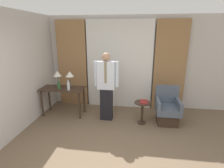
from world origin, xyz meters
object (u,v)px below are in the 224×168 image
at_px(bottle_near_edge, 59,86).
at_px(bottle_by_lamp, 68,86).
at_px(table_lamp_left, 57,75).
at_px(side_table, 142,109).
at_px(desk, 63,92).
at_px(armchair, 167,110).
at_px(table_lamp_right, 70,75).
at_px(book, 144,102).
at_px(person, 106,85).

relative_size(bottle_near_edge, bottle_by_lamp, 0.80).
xyz_separation_m(bottle_near_edge, bottle_by_lamp, (0.28, -0.05, 0.02)).
xyz_separation_m(table_lamp_left, side_table, (2.33, -0.37, -0.71)).
height_order(desk, table_lamp_left, table_lamp_left).
bearing_deg(bottle_by_lamp, bottle_near_edge, 169.39).
height_order(bottle_near_edge, bottle_by_lamp, bottle_by_lamp).
xyz_separation_m(armchair, side_table, (-0.63, -0.16, 0.05)).
distance_m(table_lamp_left, bottle_near_edge, 0.35).
distance_m(table_lamp_right, armchair, 2.73).
height_order(table_lamp_right, book, table_lamp_right).
relative_size(bottle_by_lamp, person, 0.15).
bearing_deg(bottle_by_lamp, armchair, 1.47).
bearing_deg(book, desk, 174.01).
bearing_deg(armchair, bottle_by_lamp, -178.53).
bearing_deg(book, side_table, 179.41).
height_order(table_lamp_left, person, person).
bearing_deg(bottle_by_lamp, table_lamp_right, 101.32).
relative_size(bottle_by_lamp, book, 1.05).
bearing_deg(bottle_near_edge, bottle_by_lamp, -10.61).
bearing_deg(table_lamp_right, person, -14.51).
distance_m(table_lamp_right, bottle_by_lamp, 0.35).
height_order(table_lamp_left, bottle_near_edge, table_lamp_left).
bearing_deg(desk, bottle_by_lamp, -30.83).
bearing_deg(person, bottle_by_lamp, -179.96).
bearing_deg(armchair, side_table, -166.09).
bearing_deg(table_lamp_right, side_table, -10.46).
distance_m(desk, side_table, 2.18).
bearing_deg(table_lamp_right, desk, -142.14).
relative_size(table_lamp_right, side_table, 0.77).
bearing_deg(armchair, table_lamp_left, 175.96).
relative_size(table_lamp_left, person, 0.25).
height_order(armchair, side_table, armchair).
distance_m(table_lamp_left, book, 2.44).
distance_m(desk, bottle_near_edge, 0.24).
bearing_deg(desk, bottle_near_edge, -122.36).
distance_m(armchair, side_table, 0.65).
height_order(bottle_by_lamp, person, person).
bearing_deg(table_lamp_left, person, -10.99).
height_order(table_lamp_right, side_table, table_lamp_right).
relative_size(table_lamp_left, bottle_near_edge, 2.00).
height_order(desk, side_table, desk).
height_order(side_table, book, book).
height_order(person, armchair, person).
relative_size(table_lamp_right, bottle_near_edge, 2.00).
bearing_deg(side_table, table_lamp_left, 171.09).
xyz_separation_m(bottle_near_edge, book, (2.24, -0.14, -0.28)).
xyz_separation_m(desk, side_table, (2.16, -0.23, -0.26)).
height_order(bottle_by_lamp, armchair, bottle_by_lamp).
xyz_separation_m(bottle_by_lamp, armchair, (2.56, 0.07, -0.54)).
xyz_separation_m(side_table, book, (0.03, -0.00, 0.20)).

